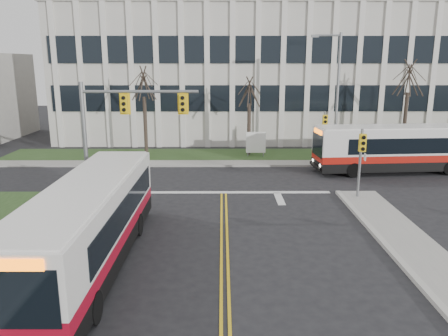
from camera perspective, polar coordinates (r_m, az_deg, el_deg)
ground at (r=17.01m, az=0.07°, el=-11.21°), size 120.00×120.00×0.00m
sidewalk_cross at (r=31.85m, az=8.95°, el=0.59°), size 44.00×1.60×0.14m
building_lawn at (r=34.56m, az=8.22°, el=1.62°), size 44.00×5.00×0.12m
office_building at (r=45.74m, az=6.27°, el=12.07°), size 40.00×16.00×12.00m
mast_arm_signal at (r=23.45m, az=-13.97°, el=6.14°), size 6.11×0.38×6.20m
signal_pole_near at (r=23.95m, az=17.48°, el=1.80°), size 0.34×0.39×3.80m
signal_pole_far at (r=32.03m, az=12.95°, el=4.91°), size 0.34×0.39×3.80m
streetlight at (r=32.72m, az=14.32°, el=9.76°), size 2.15×0.25×9.20m
directory_sign at (r=33.58m, az=4.18°, el=3.31°), size 1.50×0.12×2.00m
tree_left at (r=34.00m, az=-10.45°, el=10.62°), size 1.80×1.80×7.70m
tree_mid at (r=33.78m, az=3.34°, el=9.73°), size 1.80×1.80×6.82m
tree_right at (r=36.31m, az=22.99°, el=10.59°), size 1.80×1.80×8.25m
bus_main at (r=16.28m, az=-17.16°, el=-7.25°), size 2.51×11.36×3.03m
bus_cross at (r=31.28m, az=22.13°, el=2.23°), size 11.55×3.36×3.04m
newspaper_box_blue at (r=19.33m, az=-20.73°, el=-7.49°), size 0.63×0.61×0.95m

